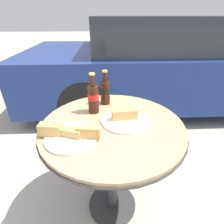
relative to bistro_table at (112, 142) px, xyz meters
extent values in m
plane|color=#A8A093|center=(0.00, 0.00, -0.59)|extent=(30.00, 30.00, 0.00)
cylinder|color=#333333|center=(0.00, 0.00, -0.58)|extent=(0.34, 0.34, 0.02)
cylinder|color=#333333|center=(0.00, 0.00, -0.23)|extent=(0.07, 0.07, 0.68)
cylinder|color=#333333|center=(0.00, 0.00, 0.10)|extent=(0.78, 0.78, 0.01)
cylinder|color=tan|center=(0.00, 0.00, 0.12)|extent=(0.77, 0.77, 0.02)
cylinder|color=#33190F|center=(-0.10, 0.14, 0.21)|extent=(0.06, 0.06, 0.16)
cylinder|color=red|center=(-0.10, 0.14, 0.23)|extent=(0.07, 0.07, 0.04)
cylinder|color=#33190F|center=(-0.10, 0.14, 0.32)|extent=(0.03, 0.03, 0.07)
cylinder|color=gold|center=(-0.10, 0.14, 0.36)|extent=(0.03, 0.03, 0.01)
cylinder|color=#33190F|center=(-0.03, 0.25, 0.20)|extent=(0.06, 0.06, 0.15)
cylinder|color=black|center=(-0.03, 0.25, 0.22)|extent=(0.06, 0.06, 0.03)
cylinder|color=#33190F|center=(-0.03, 0.25, 0.31)|extent=(0.03, 0.03, 0.06)
cylinder|color=gold|center=(-0.03, 0.25, 0.34)|extent=(0.03, 0.03, 0.01)
cylinder|color=white|center=(0.07, 0.02, 0.13)|extent=(0.26, 0.26, 0.01)
cube|color=white|center=(0.07, 0.02, 0.14)|extent=(0.18, 0.18, 0.00)
cube|color=tan|center=(0.07, 0.03, 0.17)|extent=(0.14, 0.06, 0.06)
cylinder|color=white|center=(-0.20, -0.12, 0.13)|extent=(0.25, 0.25, 0.01)
cube|color=white|center=(-0.20, -0.12, 0.14)|extent=(0.17, 0.17, 0.00)
cube|color=tan|center=(-0.30, -0.10, 0.17)|extent=(0.11, 0.06, 0.06)
cube|color=tan|center=(-0.20, -0.11, 0.16)|extent=(0.12, 0.08, 0.04)
cube|color=tan|center=(-0.12, -0.13, 0.17)|extent=(0.11, 0.05, 0.05)
cube|color=navy|center=(1.12, 1.77, -0.10)|extent=(4.45, 1.69, 0.64)
cube|color=#23282D|center=(0.90, 1.77, 0.42)|extent=(2.13, 1.49, 0.41)
cylinder|color=black|center=(-0.25, 2.51, -0.28)|extent=(0.62, 0.20, 0.62)
cylinder|color=black|center=(-0.25, 1.02, -0.28)|extent=(0.62, 0.20, 0.62)
camera|label=1|loc=(-0.04, -0.79, 0.64)|focal=28.00mm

